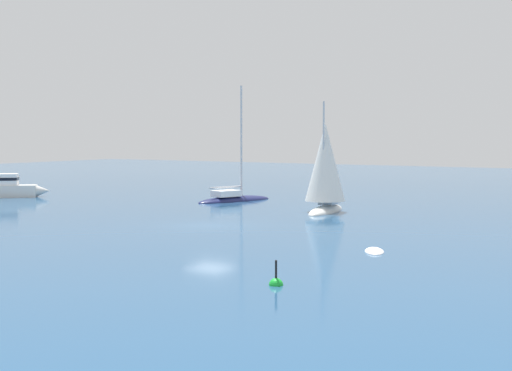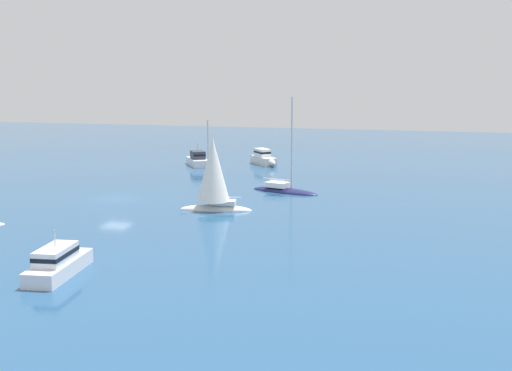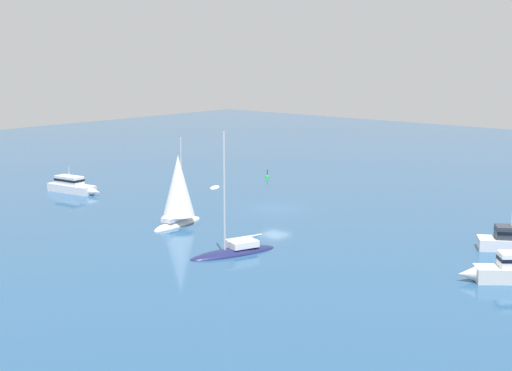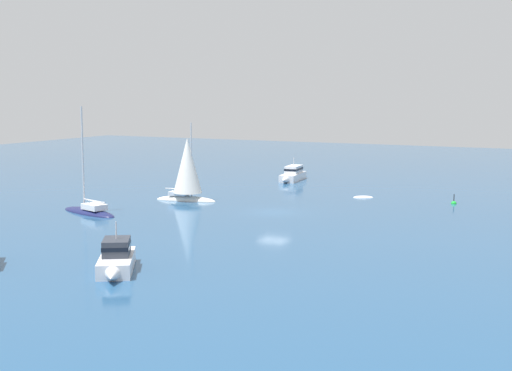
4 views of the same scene
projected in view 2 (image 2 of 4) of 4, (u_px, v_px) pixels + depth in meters
ground_plane at (115, 199)px, 58.40m from camera, size 163.50×163.50×0.00m
launch at (197, 160)px, 80.00m from camera, size 4.47×5.97×2.84m
sloop at (284, 190)px, 61.87m from camera, size 7.25×3.95×9.45m
yacht at (214, 177)px, 53.09m from camera, size 6.18×3.09×7.89m
powerboat at (264, 158)px, 80.52m from camera, size 4.62×5.19×1.95m
motor_cruiser at (60, 262)px, 36.20m from camera, size 2.45×6.99×2.64m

